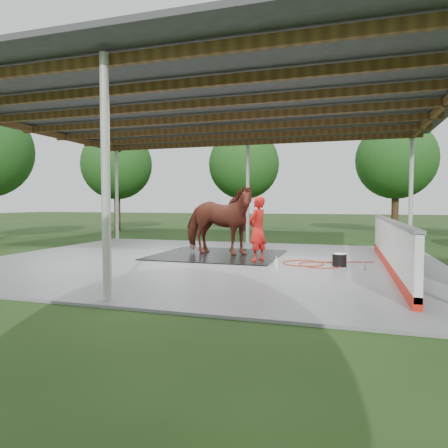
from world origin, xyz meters
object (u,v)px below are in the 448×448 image
(dasher_board, at_px, (390,245))
(horse, at_px, (218,220))
(handler, at_px, (257,229))
(wash_bucket, at_px, (339,260))

(dasher_board, distance_m, horse, 4.74)
(handler, relative_size, wash_bucket, 5.05)
(horse, distance_m, handler, 1.61)
(horse, relative_size, handler, 1.38)
(horse, height_order, wash_bucket, horse)
(dasher_board, relative_size, wash_bucket, 23.56)
(handler, xyz_separation_m, wash_bucket, (2.10, -0.29, -0.70))
(wash_bucket, bearing_deg, dasher_board, 5.23)
(dasher_board, distance_m, wash_bucket, 1.20)
(horse, distance_m, wash_bucket, 3.75)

